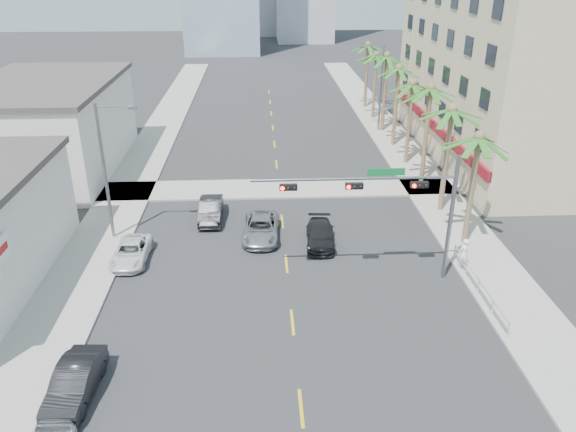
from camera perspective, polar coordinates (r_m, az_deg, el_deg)
The scene contains 24 objects.
ground at distance 25.87m, azimuth 1.00°, elevation -15.88°, with size 260.00×260.00×0.00m, color #262628.
sidewalk_right at distance 45.04m, azimuth 14.62°, elevation 2.06°, with size 4.00×120.00×0.15m, color gray.
sidewalk_left at distance 44.26m, azimuth -16.55°, elevation 1.42°, with size 4.00×120.00×0.15m, color gray.
sidewalk_cross at distance 44.86m, azimuth -0.92°, elevation 2.80°, with size 80.00×4.00×0.15m, color gray.
building_right at distance 55.64m, azimuth 22.61°, elevation 13.26°, with size 15.25×28.00×15.00m.
building_left_far at distance 52.58m, azimuth -23.21°, elevation 8.17°, with size 11.00×18.00×7.20m, color beige.
traffic_signal_mast at distance 30.81m, azimuth 10.84°, elevation 1.81°, with size 11.12×0.54×7.20m.
palm_tree_0 at distance 35.54m, azimuth 18.85°, elevation 7.48°, with size 4.80×4.80×7.80m.
palm_tree_1 at distance 40.15m, azimuth 16.34°, elevation 10.21°, with size 4.80×4.80×8.16m.
palm_tree_2 at distance 44.89m, azimuth 14.31°, elevation 12.36°, with size 4.80×4.80×8.52m.
palm_tree_3 at distance 49.92m, azimuth 12.54°, elevation 12.91°, with size 4.80×4.80×7.80m.
palm_tree_4 at distance 54.80m, azimuth 11.18°, elevation 14.42°, with size 4.80×4.80×8.16m.
palm_tree_5 at distance 59.73m, azimuth 10.03°, elevation 15.67°, with size 4.80×4.80×8.52m.
palm_tree_6 at distance 64.86m, azimuth 8.99°, elevation 15.82°, with size 4.80×4.80×7.80m.
palm_tree_7 at distance 69.86m, azimuth 8.14°, elevation 16.78°, with size 4.80×4.80×8.16m.
streetlight_left at distance 36.84m, azimuth -17.90°, elevation 4.87°, with size 2.55×0.25×9.00m.
streetlight_right at distance 60.08m, azimuth 9.26°, elevation 13.14°, with size 2.55×0.25×9.00m.
guardrail at distance 32.47m, azimuth 18.82°, elevation -6.60°, with size 0.08×8.08×1.00m.
car_parked_mid at distance 26.00m, azimuth -20.84°, elevation -15.53°, with size 1.53×4.40×1.45m, color black.
car_parked_far at distance 35.42m, azimuth -15.63°, elevation -3.54°, with size 2.00×4.33×1.20m, color white.
car_lane_left at distance 39.78m, azimuth -7.85°, elevation 0.61°, with size 1.54×4.41×1.45m, color black.
car_lane_center at distance 36.90m, azimuth -2.76°, elevation -1.25°, with size 2.27×4.92×1.37m, color #A7A7AB.
car_lane_right at distance 36.11m, azimuth 3.29°, elevation -1.96°, with size 1.77×4.35×1.26m, color black.
pedestrian at distance 34.39m, azimuth 17.40°, elevation -3.69°, with size 0.71×0.46×1.94m, color white.
Camera 1 is at (-1.46, -19.58, 16.85)m, focal length 35.00 mm.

